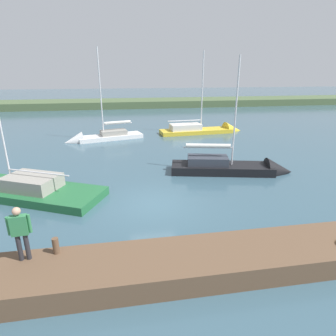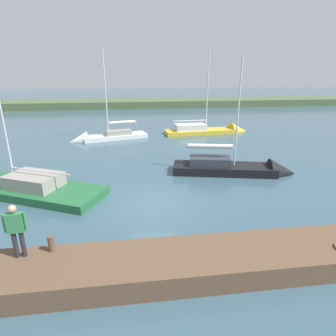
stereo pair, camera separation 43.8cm
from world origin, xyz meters
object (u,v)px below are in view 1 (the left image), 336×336
at_px(sailboat_near_dock, 98,139).
at_px(sailboat_mid_channel, 237,169).
at_px(mooring_post_far, 56,246).
at_px(person_on_dock, 20,230).
at_px(sailboat_outer_mooring, 207,131).

bearing_deg(sailboat_near_dock, sailboat_mid_channel, 116.32).
bearing_deg(sailboat_mid_channel, sailboat_near_dock, 143.99).
bearing_deg(sailboat_mid_channel, mooring_post_far, -127.44).
xyz_separation_m(sailboat_mid_channel, person_on_dock, (10.42, 8.27, 1.57)).
relative_size(mooring_post_far, sailboat_mid_channel, 0.07).
bearing_deg(sailboat_mid_channel, sailboat_outer_mooring, 94.23).
height_order(sailboat_outer_mooring, sailboat_near_dock, sailboat_near_dock).
bearing_deg(mooring_post_far, sailboat_mid_channel, -139.67).
relative_size(sailboat_outer_mooring, person_on_dock, 5.17).
height_order(mooring_post_far, sailboat_outer_mooring, sailboat_outer_mooring).
distance_m(mooring_post_far, sailboat_near_dock, 18.84).
relative_size(sailboat_outer_mooring, sailboat_near_dock, 1.01).
height_order(sailboat_near_dock, person_on_dock, sailboat_near_dock).
xyz_separation_m(sailboat_near_dock, person_on_dock, (0.85, 19.00, 1.66)).
bearing_deg(sailboat_outer_mooring, mooring_post_far, -123.59).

